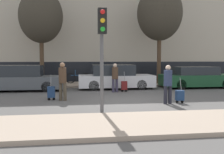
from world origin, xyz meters
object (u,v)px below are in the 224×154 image
(trolley_center, at_px, (124,85))
(pedestrian_right, at_px, (168,82))
(parked_car_0, at_px, (22,79))
(trolley_left, at_px, (51,92))
(parked_car_1, at_px, (115,78))
(pedestrian_center, at_px, (115,76))
(traffic_light, at_px, (102,40))
(bare_tree_down_street, at_px, (160,13))
(bare_tree_near_crossing, at_px, (41,17))
(parked_car_2, at_px, (197,78))
(trolley_right, at_px, (180,95))
(pedestrian_left, at_px, (63,79))
(parked_bicycle, at_px, (78,78))

(trolley_center, relative_size, pedestrian_right, 0.71)
(parked_car_0, xyz_separation_m, trolley_left, (2.04, -3.54, -0.32))
(parked_car_1, relative_size, trolley_left, 3.95)
(pedestrian_center, xyz_separation_m, trolley_center, (0.54, 0.12, -0.54))
(pedestrian_center, bearing_deg, parked_car_1, -111.40)
(parked_car_0, height_order, traffic_light, traffic_light)
(parked_car_1, xyz_separation_m, bare_tree_down_street, (3.36, 1.74, 4.29))
(parked_car_0, distance_m, bare_tree_near_crossing, 4.73)
(parked_car_2, relative_size, bare_tree_near_crossing, 0.74)
(parked_car_0, distance_m, pedestrian_right, 8.57)
(parked_car_0, xyz_separation_m, traffic_light, (4.03, -6.82, 1.79))
(trolley_left, height_order, trolley_right, trolley_left)
(parked_car_1, height_order, trolley_right, parked_car_1)
(parked_car_2, height_order, trolley_left, parked_car_2)
(parked_car_0, height_order, pedestrian_center, pedestrian_center)
(pedestrian_left, distance_m, trolley_left, 0.81)
(trolley_left, bearing_deg, bare_tree_near_crossing, 101.62)
(pedestrian_left, bearing_deg, pedestrian_right, 1.69)
(pedestrian_right, xyz_separation_m, traffic_light, (-2.88, -1.75, 1.57))
(pedestrian_center, height_order, pedestrian_right, pedestrian_right)
(parked_car_2, distance_m, trolley_right, 6.12)
(pedestrian_right, bearing_deg, bare_tree_near_crossing, -56.79)
(parked_bicycle, xyz_separation_m, bare_tree_near_crossing, (-2.41, -0.33, 4.16))
(pedestrian_left, relative_size, pedestrian_center, 1.06)
(parked_car_1, bearing_deg, pedestrian_center, -98.45)
(pedestrian_center, xyz_separation_m, parked_bicycle, (-2.04, 4.10, -0.41))
(pedestrian_left, distance_m, bare_tree_down_street, 9.41)
(parked_car_2, bearing_deg, bare_tree_near_crossing, 166.83)
(pedestrian_right, bearing_deg, trolley_left, -23.31)
(parked_car_0, height_order, bare_tree_near_crossing, bare_tree_near_crossing)
(pedestrian_left, relative_size, traffic_light, 0.49)
(trolley_center, bearing_deg, pedestrian_left, -142.01)
(bare_tree_down_street, bearing_deg, trolley_center, -133.65)
(trolley_left, bearing_deg, bare_tree_down_street, 39.19)
(parked_car_0, distance_m, trolley_right, 8.99)
(bare_tree_near_crossing, bearing_deg, trolley_right, -48.34)
(parked_car_0, height_order, trolley_right, parked_car_0)
(trolley_center, bearing_deg, pedestrian_center, -167.11)
(trolley_left, xyz_separation_m, bare_tree_near_crossing, (-1.23, 5.99, 4.28))
(trolley_center, xyz_separation_m, bare_tree_near_crossing, (-4.98, 3.64, 4.29))
(parked_bicycle, bearing_deg, parked_car_0, -139.12)
(parked_bicycle, height_order, bare_tree_down_street, bare_tree_down_street)
(parked_car_0, distance_m, parked_bicycle, 4.26)
(parked_car_0, xyz_separation_m, pedestrian_right, (6.90, -5.07, 0.22))
(trolley_left, height_order, traffic_light, traffic_light)
(pedestrian_right, xyz_separation_m, trolley_right, (0.55, 0.05, -0.58))
(parked_car_1, relative_size, pedestrian_right, 2.86)
(trolley_left, relative_size, trolley_center, 1.02)
(parked_car_1, height_order, parked_car_2, parked_car_1)
(trolley_left, relative_size, traffic_light, 0.34)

